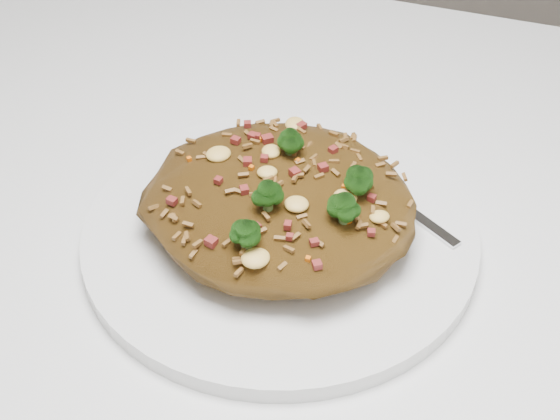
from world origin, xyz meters
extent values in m
cube|color=white|center=(0.00, 0.00, 0.73)|extent=(1.20, 0.80, 0.04)
cylinder|color=white|center=(0.07, 0.00, 0.76)|extent=(0.29, 0.29, 0.01)
ellipsoid|color=brown|center=(0.07, 0.00, 0.79)|extent=(0.20, 0.18, 0.05)
ellipsoid|color=#113C08|center=(0.07, -0.04, 0.82)|extent=(0.02, 0.02, 0.02)
ellipsoid|color=#113C08|center=(0.12, 0.00, 0.82)|extent=(0.02, 0.02, 0.02)
ellipsoid|color=#113C08|center=(0.12, -0.03, 0.82)|extent=(0.02, 0.02, 0.02)
ellipsoid|color=#113C08|center=(0.07, -0.07, 0.82)|extent=(0.02, 0.02, 0.02)
ellipsoid|color=#113C08|center=(0.07, 0.02, 0.82)|extent=(0.02, 0.02, 0.02)
cube|color=silver|center=(0.17, 0.03, 0.77)|extent=(0.09, 0.06, 0.00)
cube|color=silver|center=(0.08, 0.09, 0.77)|extent=(0.04, 0.04, 0.00)
camera|label=1|loc=(0.21, -0.40, 1.15)|focal=50.00mm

